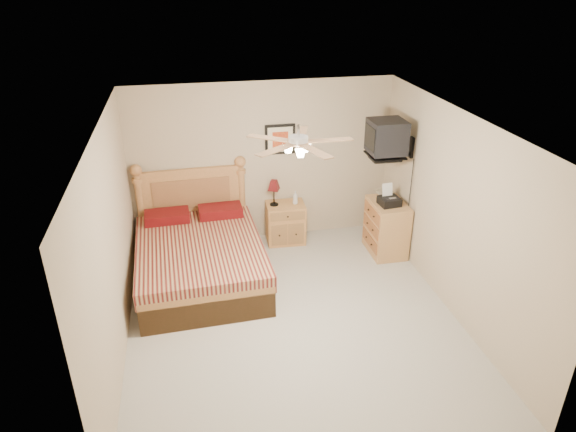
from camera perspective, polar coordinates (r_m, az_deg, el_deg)
name	(u,v)px	position (r m, az deg, el deg)	size (l,w,h in m)	color
floor	(293,318)	(6.54, 0.57, -11.32)	(4.50, 4.50, 0.00)	#A7A397
ceiling	(294,123)	(5.40, 0.69, 10.26)	(4.00, 4.50, 0.04)	white
wall_back	(263,163)	(7.89, -2.83, 5.88)	(4.00, 0.04, 2.50)	tan
wall_front	(356,365)	(4.08, 7.55, -16.09)	(4.00, 0.04, 2.50)	tan
wall_left	(112,247)	(5.83, -19.01, -3.32)	(0.04, 4.50, 2.50)	tan
wall_right	(454,215)	(6.54, 18.01, 0.13)	(0.04, 4.50, 2.50)	tan
bed	(198,236)	(7.01, -9.93, -2.18)	(1.65, 2.16, 1.40)	#9F733F
nightstand	(286,223)	(8.09, -0.27, -0.75)	(0.59, 0.44, 0.64)	#B07D3B
table_lamp	(274,193)	(7.85, -1.57, 2.61)	(0.22, 0.22, 0.41)	#520E10
lotion_bottle	(295,197)	(7.93, 0.81, 2.07)	(0.08, 0.08, 0.21)	silver
framed_picture	(280,139)	(7.80, -0.88, 8.52)	(0.46, 0.04, 0.46)	black
dresser	(386,228)	(7.88, 10.87, -1.27)	(0.49, 0.70, 0.83)	#B07949
fax_machine	(390,195)	(7.57, 11.25, 2.26)	(0.28, 0.30, 0.30)	black
magazine_lower	(379,196)	(7.87, 10.12, 2.22)	(0.22, 0.29, 0.03)	tan
magazine_upper	(381,193)	(7.90, 10.31, 2.48)	(0.19, 0.25, 0.02)	tan
wall_tv	(397,139)	(7.35, 11.99, 8.40)	(0.56, 0.46, 0.58)	black
ceiling_fan	(298,142)	(5.25, 1.14, 8.21)	(1.14, 1.14, 0.28)	silver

